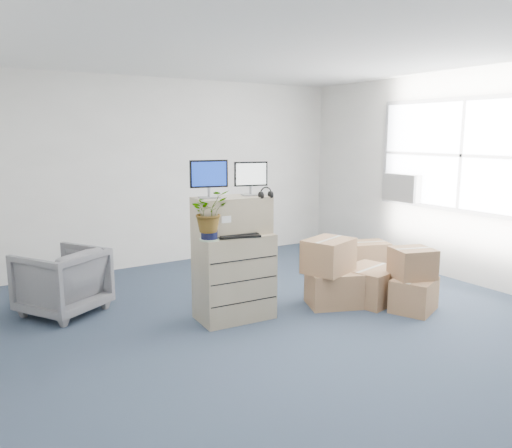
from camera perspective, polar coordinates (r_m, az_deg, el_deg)
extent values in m
plane|color=#242E42|center=(5.06, 5.73, -12.85)|extent=(7.00, 7.00, 0.00)
cube|color=silver|center=(7.75, -10.29, 5.81)|extent=(6.00, 0.02, 2.80)
cube|color=silver|center=(6.96, 25.99, 4.44)|extent=(0.02, 7.00, 2.80)
cube|color=gray|center=(7.18, 22.57, 7.24)|extent=(0.06, 2.72, 1.52)
cube|color=white|center=(7.15, 22.40, 7.24)|extent=(0.01, 2.60, 1.40)
cube|color=#BCBCB7|center=(7.70, 16.46, 4.03)|extent=(0.24, 0.60, 0.40)
cube|color=tan|center=(5.41, -2.51, -6.03)|extent=(0.82, 0.53, 0.93)
cube|color=tan|center=(5.31, -2.78, 0.99)|extent=(0.82, 0.45, 0.40)
cube|color=#99999E|center=(5.19, -5.37, 3.05)|extent=(0.24, 0.20, 0.01)
cylinder|color=#99999E|center=(5.19, -5.38, 3.65)|extent=(0.03, 0.03, 0.09)
cube|color=black|center=(5.17, -5.41, 5.73)|extent=(0.39, 0.12, 0.28)
cube|color=navy|center=(5.16, -5.37, 5.72)|extent=(0.35, 0.09, 0.25)
cube|color=#99999E|center=(5.40, -0.59, 3.36)|extent=(0.22, 0.19, 0.01)
cylinder|color=#99999E|center=(5.39, -0.59, 3.89)|extent=(0.03, 0.03, 0.09)
cube|color=black|center=(5.37, -0.59, 5.74)|extent=(0.36, 0.12, 0.26)
cube|color=silver|center=(5.36, -0.55, 5.73)|extent=(0.32, 0.09, 0.23)
torus|color=black|center=(5.26, 1.13, 3.54)|extent=(0.14, 0.02, 0.14)
cube|color=black|center=(5.18, -2.22, -1.35)|extent=(0.51, 0.32, 0.02)
ellipsoid|color=silver|center=(5.40, 1.03, -0.81)|extent=(0.10, 0.06, 0.03)
cylinder|color=gray|center=(5.38, -2.01, 0.19)|extent=(0.06, 0.06, 0.23)
cube|color=silver|center=(5.28, -3.42, -1.16)|extent=(0.06, 0.05, 0.02)
cube|color=black|center=(5.27, -3.43, -0.48)|extent=(0.06, 0.04, 0.11)
cube|color=black|center=(5.59, 0.41, -0.32)|extent=(0.18, 0.14, 0.05)
cube|color=#3A80C8|center=(5.56, 0.07, 0.27)|extent=(0.20, 0.11, 0.07)
cylinder|color=#A1BD98|center=(5.04, -5.34, -1.76)|extent=(0.20, 0.20, 0.01)
cylinder|color=black|center=(5.02, -5.36, -0.95)|extent=(0.17, 0.17, 0.13)
imported|color=#1E5F1B|center=(4.99, -5.39, 0.95)|extent=(0.44, 0.48, 0.33)
imported|color=#5C5C61|center=(5.97, -21.29, -5.79)|extent=(1.05, 1.03, 0.81)
cube|color=#936847|center=(5.94, 8.86, -7.29)|extent=(0.71, 0.64, 0.41)
cube|color=#936847|center=(5.98, 17.60, -7.70)|extent=(0.64, 0.59, 0.37)
cube|color=#936847|center=(6.16, 12.96, -6.76)|extent=(0.73, 0.70, 0.41)
cube|color=#936847|center=(5.82, 8.30, -3.59)|extent=(0.66, 0.60, 0.39)
cube|color=#936847|center=(5.92, 17.45, -4.28)|extent=(0.53, 0.50, 0.34)
cube|color=#936847|center=(7.33, 12.27, -3.80)|extent=(0.74, 0.60, 0.46)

